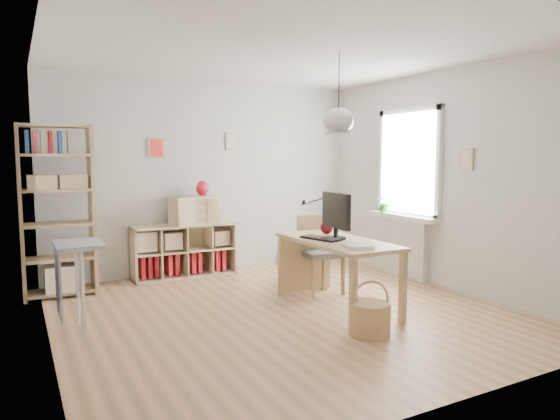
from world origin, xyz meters
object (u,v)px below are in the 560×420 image
cube_shelf (182,255)px  monitor (336,213)px  chair (319,249)px  tall_bookshelf (56,204)px  drawer_chest (195,210)px  storage_chest (304,269)px  desk (337,248)px

cube_shelf → monitor: (1.03, -2.19, 0.73)m
chair → monitor: size_ratio=1.61×
tall_bookshelf → monitor: (2.60, -1.90, -0.06)m
chair → tall_bookshelf: bearing=161.9°
cube_shelf → drawer_chest: (0.18, -0.04, 0.61)m
tall_bookshelf → storage_chest: (2.85, -0.84, -0.91)m
chair → drawer_chest: bearing=131.1°
desk → cube_shelf: desk is taller
tall_bookshelf → storage_chest: tall_bookshelf is taller
cube_shelf → chair: bearing=-51.8°
cube_shelf → storage_chest: size_ratio=2.34×
tall_bookshelf → drawer_chest: (1.75, 0.24, -0.18)m
desk → drawer_chest: (-0.84, 2.19, 0.25)m
storage_chest → tall_bookshelf: bearing=166.2°
desk → tall_bookshelf: size_ratio=0.75×
tall_bookshelf → monitor: tall_bookshelf is taller
cube_shelf → tall_bookshelf: 1.77m
tall_bookshelf → drawer_chest: size_ratio=3.01×
storage_chest → desk: bearing=-100.7°
drawer_chest → monitor: bearing=-79.7°
cube_shelf → tall_bookshelf: bearing=-169.8°
chair → monitor: monitor is taller
tall_bookshelf → drawer_chest: tall_bookshelf is taller
monitor → chair: bearing=80.7°
tall_bookshelf → chair: size_ratio=2.17×
monitor → desk: bearing=-97.1°
tall_bookshelf → storage_chest: bearing=-16.4°
desk → drawer_chest: size_ratio=2.26×
cube_shelf → drawer_chest: bearing=-12.8°
cube_shelf → monitor: bearing=-64.7°
desk → tall_bookshelf: 3.27m
cube_shelf → monitor: size_ratio=2.44×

